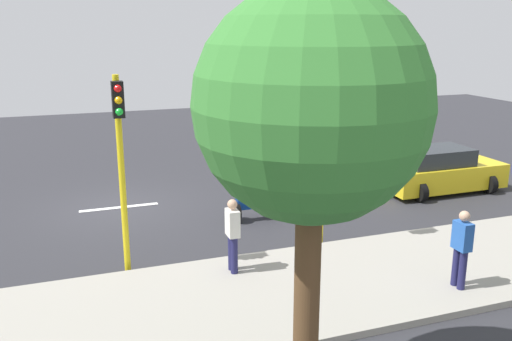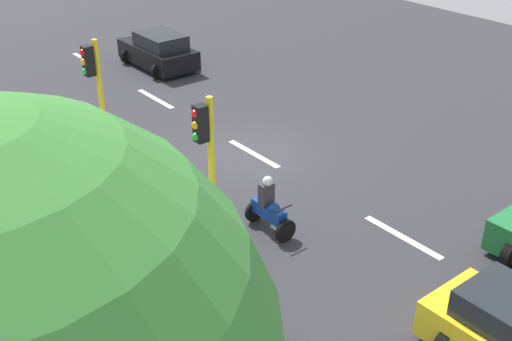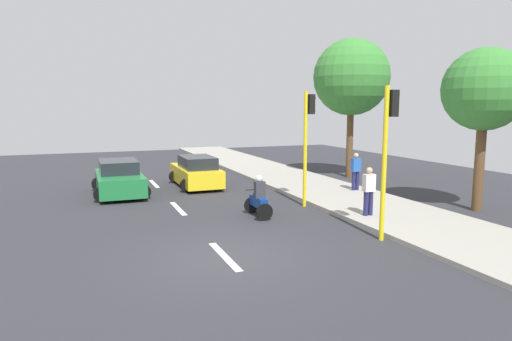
{
  "view_description": "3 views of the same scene",
  "coord_description": "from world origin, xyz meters",
  "px_view_note": "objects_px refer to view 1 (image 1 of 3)",
  "views": [
    {
      "loc": [
        16.66,
        -1.39,
        5.5
      ],
      "look_at": [
        2.23,
        3.73,
        1.43
      ],
      "focal_mm": 38.45,
      "sensor_mm": 36.0,
      "label": 1
    },
    {
      "loc": [
        11.22,
        14.12,
        9.0
      ],
      "look_at": [
        2.63,
        3.4,
        1.69
      ],
      "focal_mm": 44.86,
      "sensor_mm": 36.0,
      "label": 2
    },
    {
      "loc": [
        -3.36,
        -10.86,
        3.9
      ],
      "look_at": [
        2.22,
        3.4,
        1.72
      ],
      "focal_mm": 31.44,
      "sensor_mm": 36.0,
      "label": 3
    }
  ],
  "objects_px": {
    "pedestrian_by_tree": "(461,247)",
    "street_tree_center": "(312,109)",
    "car_yellow_cab": "(440,171)",
    "traffic_light_corner": "(121,148)",
    "car_green": "(365,150)",
    "motorcycle": "(255,198)",
    "traffic_light_midblock": "(325,134)",
    "pedestrian_near_signal": "(233,233)"
  },
  "relations": [
    {
      "from": "pedestrian_by_tree",
      "to": "traffic_light_midblock",
      "type": "bearing_deg",
      "value": -154.84
    },
    {
      "from": "pedestrian_near_signal",
      "to": "traffic_light_midblock",
      "type": "bearing_deg",
      "value": 110.11
    },
    {
      "from": "traffic_light_midblock",
      "to": "street_tree_center",
      "type": "height_order",
      "value": "street_tree_center"
    },
    {
      "from": "car_green",
      "to": "pedestrian_near_signal",
      "type": "height_order",
      "value": "pedestrian_near_signal"
    },
    {
      "from": "pedestrian_by_tree",
      "to": "street_tree_center",
      "type": "relative_size",
      "value": 0.28
    },
    {
      "from": "car_green",
      "to": "car_yellow_cab",
      "type": "distance_m",
      "value": 3.77
    },
    {
      "from": "street_tree_center",
      "to": "pedestrian_near_signal",
      "type": "bearing_deg",
      "value": 175.56
    },
    {
      "from": "car_green",
      "to": "traffic_light_midblock",
      "type": "distance_m",
      "value": 8.75
    },
    {
      "from": "car_green",
      "to": "pedestrian_near_signal",
      "type": "bearing_deg",
      "value": -45.64
    },
    {
      "from": "car_yellow_cab",
      "to": "motorcycle",
      "type": "height_order",
      "value": "motorcycle"
    },
    {
      "from": "car_green",
      "to": "pedestrian_by_tree",
      "type": "distance_m",
      "value": 10.64
    },
    {
      "from": "motorcycle",
      "to": "traffic_light_corner",
      "type": "relative_size",
      "value": 0.34
    },
    {
      "from": "car_green",
      "to": "pedestrian_by_tree",
      "type": "xyz_separation_m",
      "value": [
        10.0,
        -3.62,
        0.35
      ]
    },
    {
      "from": "pedestrian_near_signal",
      "to": "motorcycle",
      "type": "bearing_deg",
      "value": 153.01
    },
    {
      "from": "motorcycle",
      "to": "street_tree_center",
      "type": "relative_size",
      "value": 0.25
    },
    {
      "from": "pedestrian_by_tree",
      "to": "street_tree_center",
      "type": "bearing_deg",
      "value": -63.18
    },
    {
      "from": "pedestrian_near_signal",
      "to": "traffic_light_corner",
      "type": "height_order",
      "value": "traffic_light_corner"
    },
    {
      "from": "street_tree_center",
      "to": "pedestrian_by_tree",
      "type": "bearing_deg",
      "value": 116.82
    },
    {
      "from": "car_green",
      "to": "street_tree_center",
      "type": "height_order",
      "value": "street_tree_center"
    },
    {
      "from": "pedestrian_near_signal",
      "to": "street_tree_center",
      "type": "relative_size",
      "value": 0.28
    },
    {
      "from": "motorcycle",
      "to": "traffic_light_corner",
      "type": "bearing_deg",
      "value": -58.3
    },
    {
      "from": "traffic_light_midblock",
      "to": "car_yellow_cab",
      "type": "bearing_deg",
      "value": 117.02
    },
    {
      "from": "motorcycle",
      "to": "pedestrian_near_signal",
      "type": "distance_m",
      "value": 3.86
    },
    {
      "from": "car_yellow_cab",
      "to": "pedestrian_near_signal",
      "type": "height_order",
      "value": "pedestrian_near_signal"
    },
    {
      "from": "motorcycle",
      "to": "traffic_light_midblock",
      "type": "xyz_separation_m",
      "value": [
        2.43,
        0.95,
        2.29
      ]
    },
    {
      "from": "pedestrian_near_signal",
      "to": "traffic_light_midblock",
      "type": "height_order",
      "value": "traffic_light_midblock"
    },
    {
      "from": "pedestrian_near_signal",
      "to": "pedestrian_by_tree",
      "type": "height_order",
      "value": "same"
    },
    {
      "from": "car_yellow_cab",
      "to": "pedestrian_by_tree",
      "type": "height_order",
      "value": "pedestrian_by_tree"
    },
    {
      "from": "traffic_light_midblock",
      "to": "pedestrian_by_tree",
      "type": "bearing_deg",
      "value": 25.16
    },
    {
      "from": "motorcycle",
      "to": "traffic_light_corner",
      "type": "distance_m",
      "value": 5.17
    },
    {
      "from": "pedestrian_near_signal",
      "to": "traffic_light_corner",
      "type": "bearing_deg",
      "value": -114.15
    },
    {
      "from": "pedestrian_by_tree",
      "to": "motorcycle",
      "type": "bearing_deg",
      "value": -156.44
    },
    {
      "from": "car_green",
      "to": "traffic_light_corner",
      "type": "xyz_separation_m",
      "value": [
        6.7,
        -10.06,
        2.22
      ]
    },
    {
      "from": "motorcycle",
      "to": "traffic_light_midblock",
      "type": "height_order",
      "value": "traffic_light_midblock"
    },
    {
      "from": "car_yellow_cab",
      "to": "traffic_light_corner",
      "type": "distance_m",
      "value": 11.41
    },
    {
      "from": "motorcycle",
      "to": "traffic_light_midblock",
      "type": "distance_m",
      "value": 3.47
    },
    {
      "from": "traffic_light_corner",
      "to": "car_yellow_cab",
      "type": "bearing_deg",
      "value": 105.56
    },
    {
      "from": "car_yellow_cab",
      "to": "traffic_light_midblock",
      "type": "xyz_separation_m",
      "value": [
        3.0,
        -5.89,
        2.22
      ]
    },
    {
      "from": "car_yellow_cab",
      "to": "pedestrian_near_signal",
      "type": "relative_size",
      "value": 2.47
    },
    {
      "from": "car_green",
      "to": "traffic_light_midblock",
      "type": "height_order",
      "value": "traffic_light_midblock"
    },
    {
      "from": "car_yellow_cab",
      "to": "pedestrian_near_signal",
      "type": "distance_m",
      "value": 9.47
    },
    {
      "from": "traffic_light_corner",
      "to": "traffic_light_midblock",
      "type": "xyz_separation_m",
      "value": [
        0.0,
        4.89,
        0.0
      ]
    }
  ]
}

